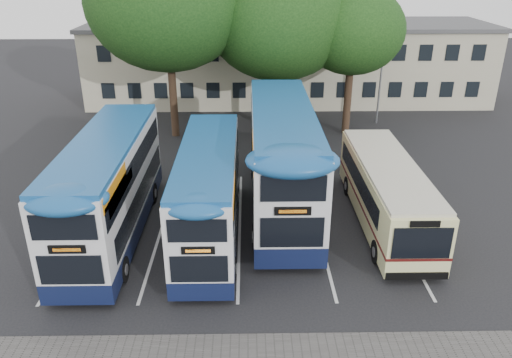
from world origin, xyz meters
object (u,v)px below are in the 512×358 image
Objects in this scene: tree_left at (167,2)px; bus_single at (386,189)px; bus_dd_right at (282,154)px; tree_mid at (279,18)px; lamp_post at (384,52)px; bus_dd_left at (109,183)px; tree_right at (353,31)px; bus_dd_mid at (209,189)px.

tree_left is 1.32× the size of bus_single.
tree_left reaches higher than bus_dd_right.
lamp_post is at bearing 11.21° from tree_mid.
bus_dd_right is (-0.42, -11.49, -4.83)m from tree_mid.
tree_left reaches higher than tree_mid.
bus_dd_left is (-0.95, -13.04, -6.15)m from tree_left.
bus_dd_left is at bearing -175.56° from bus_single.
tree_right reaches higher than bus_dd_left.
tree_right reaches higher than bus_dd_right.
tree_left is 14.45m from bus_dd_left.
tree_mid reaches higher than bus_single.
tree_left is at bearing 103.72° from bus_dd_mid.
bus_dd_mid is (-3.67, -14.28, -5.29)m from tree_mid.
tree_right is at bearing 87.64° from bus_single.
bus_dd_right is at bearing -58.24° from tree_left.
lamp_post reaches higher than bus_dd_right.
tree_right reaches higher than bus_single.
bus_dd_right reaches higher than bus_single.
tree_right is at bearing 1.79° from tree_left.
tree_left reaches higher than tree_right.
bus_dd_right is (3.25, 2.79, 0.46)m from bus_dd_mid.
tree_left reaches higher than bus_dd_left.
tree_mid is 1.18× the size of bus_dd_mid.
lamp_post is at bearing 38.29° from tree_right.
bus_dd_mid is 1.00× the size of bus_single.
bus_dd_mid is (4.19, -0.24, -0.19)m from bus_dd_left.
bus_dd_right is at bearing 160.58° from bus_single.
bus_dd_left is 4.21m from bus_dd_mid.
tree_mid is 1.19× the size of bus_single.
tree_left is 1.09× the size of bus_dd_right.
tree_mid is 16.88m from bus_dd_left.
tree_left is at bearing 85.81° from bus_dd_left.
bus_dd_mid is 0.83× the size of bus_dd_right.
bus_dd_mid is 4.31m from bus_dd_right.
bus_dd_left is 1.09× the size of bus_single.
tree_left is 1.11× the size of tree_mid.
tree_right is 12.67m from bus_dd_right.
bus_dd_right is (7.44, 2.55, 0.27)m from bus_dd_left.
bus_single is at bearing -19.42° from bus_dd_right.
tree_mid is at bearing 107.67° from bus_single.
tree_right is 0.99× the size of bus_single.
lamp_post reaches higher than bus_dd_left.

